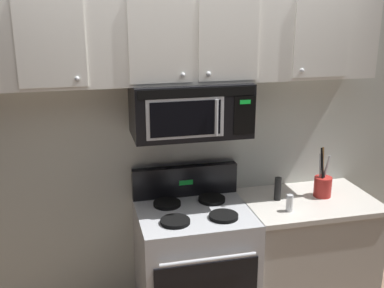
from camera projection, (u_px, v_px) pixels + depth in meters
back_wall at (182, 132)px, 3.33m from camera, size 5.20×0.10×2.70m
stove_range at (194, 268)px, 3.25m from camera, size 0.76×0.69×1.12m
over_range_microwave at (190, 109)px, 3.03m from camera, size 0.76×0.43×0.35m
upper_cabinets at (189, 38)px, 2.93m from camera, size 2.50×0.36×0.55m
counter_segment at (304, 255)px, 3.45m from camera, size 0.93×0.65×0.90m
utensil_crock_red at (323, 184)px, 3.34m from camera, size 0.12×0.12×0.36m
salt_shaker at (290, 203)px, 3.11m from camera, size 0.05×0.05×0.12m
pepper_mill at (278, 189)px, 3.28m from camera, size 0.05×0.05×0.17m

